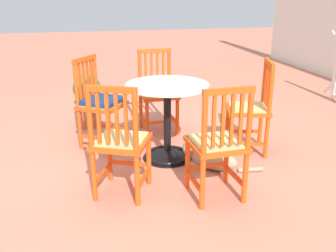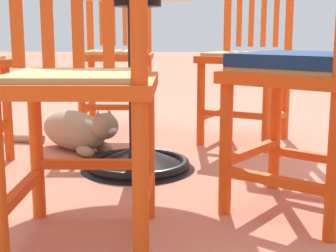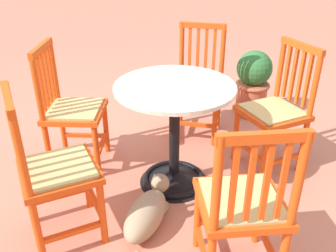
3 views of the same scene
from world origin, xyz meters
The scene contains 9 objects.
ground_plane centered at (0.00, 0.00, 0.00)m, with size 24.00×24.00×0.00m, color #C6755B.
cafe_table centered at (-0.03, 0.19, 0.28)m, with size 0.76×0.76×0.73m.
orange_chair_tucked_in centered at (0.55, -0.31, 0.43)m, with size 0.53×0.53×0.91m.
orange_chair_at_corner centered at (0.76, 0.40, 0.43)m, with size 0.42×0.42×0.91m.
orange_chair_near_fence centered at (-0.02, 1.02, 0.43)m, with size 0.50×0.50×0.91m.
orange_chair_by_planter centered at (-0.79, 0.26, 0.43)m, with size 0.42×0.42×0.91m.
orange_chair_facing_out centered at (-0.50, -0.40, 0.45)m, with size 0.56×0.56×0.91m.
tabby_cat centered at (0.27, 0.52, 0.10)m, with size 0.45×0.66×0.23m.
terracotta_planter centered at (-1.13, -0.51, 0.33)m, with size 0.32×0.32×0.62m.
Camera 3 is at (0.82, 2.12, 1.59)m, focal length 39.52 mm.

